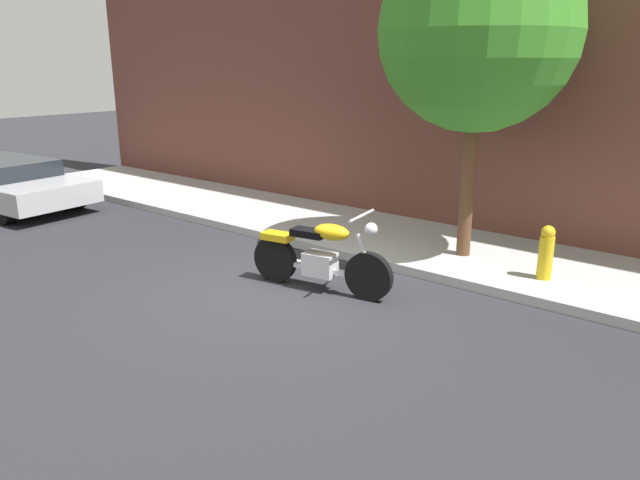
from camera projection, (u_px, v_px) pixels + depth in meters
The scene contains 6 objects.
ground_plane at pixel (281, 289), 8.44m from camera, with size 60.00×60.00×0.00m, color #28282D.
sidewalk at pixel (392, 239), 10.55m from camera, with size 20.29×2.58×0.14m, color #AFAFAF.
motorcycle at pixel (320, 257), 8.26m from camera, with size 2.12×0.72×1.16m.
parked_car_silver at pixel (2, 182), 13.03m from camera, with size 4.50×2.21×1.03m.
street_tree at pixel (478, 32), 8.55m from camera, with size 2.86×2.86×4.90m.
fire_hydrant at pixel (546, 257), 8.34m from camera, with size 0.20×0.20×0.91m.
Camera 1 is at (5.39, -5.79, 3.05)m, focal length 33.91 mm.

